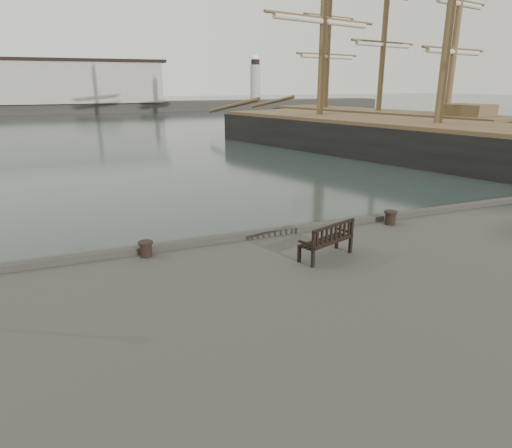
{
  "coord_description": "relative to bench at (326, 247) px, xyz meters",
  "views": [
    {
      "loc": [
        -5.69,
        -12.51,
        6.17
      ],
      "look_at": [
        -0.65,
        -0.5,
        2.1
      ],
      "focal_mm": 32.0,
      "sensor_mm": 36.0,
      "label": 1
    }
  ],
  "objects": [
    {
      "name": "tall_ship_far",
      "position": [
        28.38,
        35.3,
        -1.0
      ],
      "size": [
        14.07,
        31.79,
        26.66
      ],
      "rotation": [
        0.0,
        0.0,
        0.25
      ],
      "color": "black",
      "rests_on": "ground"
    },
    {
      "name": "bollard_right",
      "position": [
        3.59,
        1.8,
        -0.08
      ],
      "size": [
        0.48,
        0.48,
        0.46
      ],
      "primitive_type": "cylinder",
      "rotation": [
        0.0,
        0.0,
        0.08
      ],
      "color": "black",
      "rests_on": "quay"
    },
    {
      "name": "bench",
      "position": [
        0.0,
        0.0,
        0.0
      ],
      "size": [
        1.79,
        1.1,
        0.98
      ],
      "rotation": [
        0.0,
        0.0,
        0.33
      ],
      "color": "black",
      "rests_on": "quay"
    },
    {
      "name": "tall_ship_main",
      "position": [
        21.47,
        18.61,
        -1.02
      ],
      "size": [
        21.76,
        46.62,
        34.42
      ],
      "rotation": [
        0.0,
        0.0,
        0.29
      ],
      "color": "black",
      "rests_on": "ground"
    },
    {
      "name": "bollard_left",
      "position": [
        -4.53,
        1.99,
        -0.1
      ],
      "size": [
        0.49,
        0.49,
        0.43
      ],
      "primitive_type": "cylinder",
      "rotation": [
        0.0,
        0.0,
        0.22
      ],
      "color": "black",
      "rests_on": "quay"
    },
    {
      "name": "ground",
      "position": [
        -0.6,
        2.49,
        -1.87
      ],
      "size": [
        400.0,
        400.0,
        0.0
      ],
      "primitive_type": "plane",
      "color": "black",
      "rests_on": "ground"
    },
    {
      "name": "breakwater",
      "position": [
        -5.15,
        94.49,
        2.43
      ],
      "size": [
        140.0,
        9.5,
        12.2
      ],
      "color": "#383530",
      "rests_on": "ground"
    }
  ]
}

